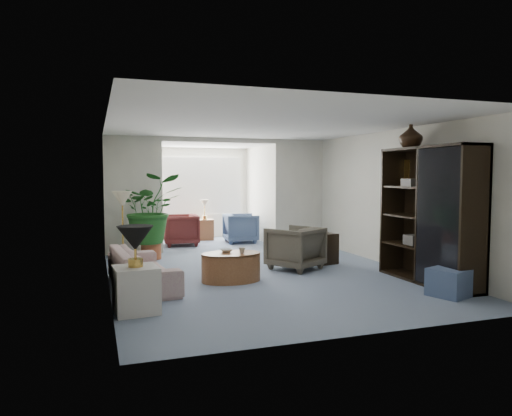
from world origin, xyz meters
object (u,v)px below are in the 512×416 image
object	(u,v)px
ottoman	(449,282)
sofa	(142,268)
end_table	(136,290)
floor_lamp	(122,199)
table_lamp	(135,238)
framed_picture	(400,174)
coffee_bowl	(226,251)
entertainment_cabinet	(429,215)
coffee_cup	(242,251)
sunroom_table	(205,230)
plant_pot	(151,251)
sunroom_chair_maroon	(181,230)
coffee_table	(231,267)
sunroom_chair_blue	(241,228)
cabinet_urn	(411,136)
side_table_dark	(323,249)
wingback_chair	(295,248)

from	to	relation	value
ottoman	sofa	bearing A→B (deg)	153.96
end_table	floor_lamp	bearing A→B (deg)	89.77
ottoman	table_lamp	bearing A→B (deg)	171.89
framed_picture	coffee_bowl	world-z (taller)	framed_picture
entertainment_cabinet	coffee_bowl	bearing A→B (deg)	158.08
coffee_cup	entertainment_cabinet	bearing A→B (deg)	-19.74
coffee_bowl	sunroom_table	world-z (taller)	sunroom_table
plant_pot	sofa	bearing A→B (deg)	-99.43
sofa	framed_picture	bearing A→B (deg)	-96.24
table_lamp	sunroom_chair_maroon	distance (m)	5.57
entertainment_cabinet	sunroom_chair_maroon	distance (m)	5.99
floor_lamp	coffee_table	world-z (taller)	floor_lamp
entertainment_cabinet	sunroom_table	bearing A→B (deg)	110.72
coffee_bowl	table_lamp	bearing A→B (deg)	-137.79
floor_lamp	sunroom_chair_blue	xyz separation A→B (m)	(2.96, 2.42, -0.89)
sunroom_table	coffee_cup	bearing A→B (deg)	-95.86
coffee_bowl	sunroom_chair_blue	size ratio (longest dim) A/B	0.25
sofa	sunroom_table	xyz separation A→B (m)	(2.02, 4.74, -0.02)
sunroom_table	coffee_table	bearing A→B (deg)	-97.74
framed_picture	coffee_table	size ratio (longest dim) A/B	0.53
framed_picture	plant_pot	world-z (taller)	framed_picture
sunroom_chair_maroon	coffee_cup	bearing A→B (deg)	7.67
entertainment_cabinet	cabinet_urn	bearing A→B (deg)	90.00
sofa	entertainment_cabinet	distance (m)	4.47
side_table_dark	entertainment_cabinet	world-z (taller)	entertainment_cabinet
entertainment_cabinet	side_table_dark	bearing A→B (deg)	113.37
table_lamp	sunroom_table	bearing A→B (deg)	69.98
coffee_table	coffee_cup	size ratio (longest dim) A/B	9.61
sunroom_chair_maroon	sunroom_chair_blue	bearing A→B (deg)	94.31
table_lamp	cabinet_urn	world-z (taller)	cabinet_urn
sofa	floor_lamp	size ratio (longest dim) A/B	5.42
sunroom_chair_blue	sunroom_chair_maroon	xyz separation A→B (m)	(-1.50, 0.00, 0.01)
sofa	coffee_table	size ratio (longest dim) A/B	2.05
framed_picture	sunroom_chair_blue	distance (m)	4.61
coffee_cup	floor_lamp	bearing A→B (deg)	134.18
coffee_bowl	coffee_cup	size ratio (longest dim) A/B	2.00
wingback_chair	sunroom_chair_maroon	xyz separation A→B (m)	(-1.44, 3.50, -0.01)
coffee_cup	ottoman	xyz separation A→B (m)	(2.47, -1.77, -0.30)
coffee_bowl	side_table_dark	xyz separation A→B (m)	(2.10, 0.77, -0.19)
floor_lamp	coffee_bowl	distance (m)	2.30
table_lamp	side_table_dark	bearing A→B (deg)	30.67
cabinet_urn	coffee_cup	bearing A→B (deg)	170.01
coffee_bowl	cabinet_urn	distance (m)	3.53
table_lamp	sunroom_chair_blue	world-z (taller)	table_lamp
sunroom_chair_blue	sunroom_table	size ratio (longest dim) A/B	1.49
sofa	wingback_chair	xyz separation A→B (m)	(2.71, 0.49, 0.10)
framed_picture	wingback_chair	distance (m)	2.28
coffee_table	end_table	bearing A→B (deg)	-140.84
table_lamp	coffee_table	xyz separation A→B (m)	(1.56, 1.27, -0.69)
end_table	entertainment_cabinet	world-z (taller)	entertainment_cabinet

